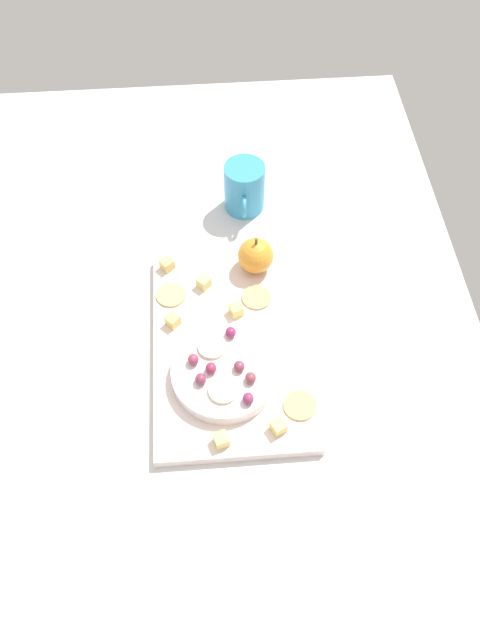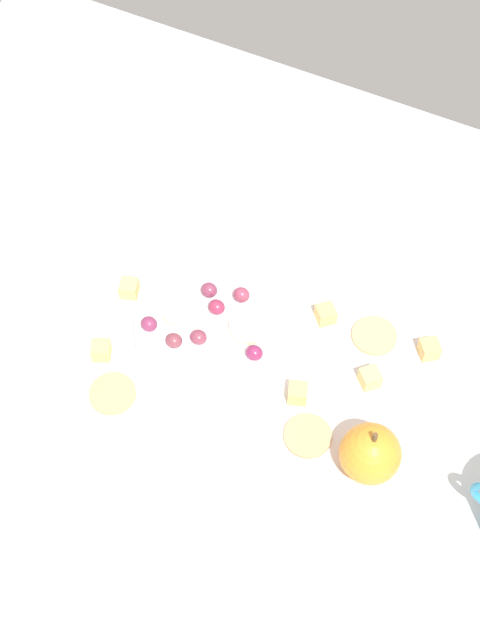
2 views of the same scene
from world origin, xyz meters
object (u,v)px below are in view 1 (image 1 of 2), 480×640
Objects in this scene: cheese_cube_0 at (235,310)px; cheese_cube_2 at (277,427)px; cheese_cube_3 at (172,322)px; cracker_1 at (255,297)px; grape_1 at (192,359)px; apple_whole at (255,256)px; serving_dish at (223,373)px; cracker_0 at (170,295)px; grape_6 at (238,366)px; cracker_2 at (299,406)px; grape_0 at (249,378)px; apple_slice_0 at (222,390)px; cup at (243,188)px; platter at (230,347)px; grape_5 at (229,332)px; grape_4 at (210,368)px; cheese_cube_5 at (166,264)px; apple_slice_1 at (211,347)px; grape_3 at (199,379)px; grape_2 at (247,399)px; cheese_cube_1 at (203,282)px; cheese_cube_4 at (217,440)px.

cheese_cube_2 is (-22.08, -4.83, 0.00)cm from cheese_cube_0.
cheese_cube_3 is 0.39× the size of cracker_1.
apple_whole is at bearing -29.97° from grape_1.
serving_dish is 5.50cm from grape_1.
cheese_cube_3 is 0.39× the size of cracker_0.
grape_6 is at bearing 164.57° from cracker_1.
cheese_cube_3 is 25.69cm from cracker_2.
grape_0 reaches higher than apple_slice_0.
cheese_cube_2 is 0.19× the size of cup.
cracker_1 is at bearing -96.41° from cracker_0.
cracker_2 is (-12.30, -9.98, 1.19)cm from platter.
grape_5 is (-8.87, 5.14, 3.02)cm from cracker_1.
grape_1 is at bearing 163.50° from cup.
grape_4 is (-1.77, -2.73, -0.04)cm from grape_1.
cracker_1 and cracker_2 have the same top height.
cheese_cube_2 is 1.00× the size of cheese_cube_5.
platter is 8.62× the size of apple_slice_0.
cracker_1 is 1.13× the size of apple_slice_1.
cracker_2 is at bearing -101.01° from apple_slice_0.
cheese_cube_5 is 1.07× the size of grape_3.
grape_0 is at bearing -70.66° from apple_slice_0.
grape_4 reaches higher than cheese_cube_2.
grape_0 is 1.00× the size of grape_5.
cup is at bearing -33.21° from cracker_0.
grape_5 is at bearing -12.98° from serving_dish.
cracker_1 is at bearing -40.09° from grape_1.
cracker_2 is at bearing -171.14° from apple_whole.
serving_dish is 5.02cm from grape_0.
grape_2 is 11.23cm from apple_slice_1.
cheese_cube_3 is 0.19× the size of cup.
cracker_1 is at bearing -179.53° from cup.
grape_2 is 1.00× the size of grape_4.
cup reaches higher than cheese_cube_0.
apple_slice_1 is (10.02, 5.03, -0.56)cm from grape_2.
apple_whole is 3.12× the size of cheese_cube_0.
cheese_cube_3 is 1.07× the size of grape_4.
platter is 33.92cm from cup.
apple_slice_1 is at bearing 43.69° from grape_6.
cracker_2 is (-24.78, -13.91, -0.83)cm from cheese_cube_1.
cheese_cube_4 is (-29.91, -0.88, 0.00)cm from cheese_cube_1.
grape_2 is (-29.04, -12.25, 2.21)cm from cheese_cube_5.
grape_5 is at bearing -53.30° from grape_1.
platter is 19.31× the size of cheese_cube_1.
cracker_1 is at bearing -31.17° from grape_3.
grape_1 is at bearing 38.62° from apple_slice_0.
grape_5 is at bearing -0.48° from platter.
apple_whole is 24.66cm from grape_0.
grape_6 is (0.01, -4.44, -0.05)cm from grape_4.
cheese_cube_4 is 1.07× the size of grape_2.
grape_6 reaches higher than cheese_cube_3.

